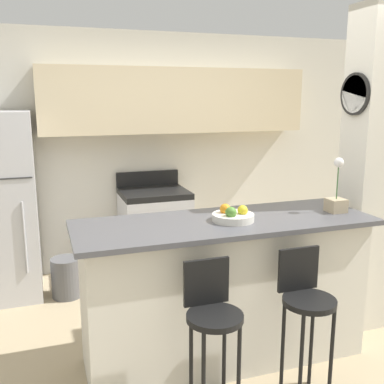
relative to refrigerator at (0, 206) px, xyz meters
name	(u,v)px	position (x,y,z in m)	size (l,w,h in m)	color
ground_plane	(224,356)	(1.57, -1.68, -0.87)	(14.00, 14.00, 0.00)	tan
wall_back	(162,131)	(1.66, 0.33, 0.64)	(5.60, 0.38, 2.55)	silver
pillar_right	(369,173)	(2.85, -1.56, 0.41)	(0.38, 0.32, 2.55)	silver
counter_bar	(225,290)	(1.57, -1.68, -0.35)	(2.09, 0.72, 1.04)	silver
refrigerator	(0,206)	(0.00, 0.00, 0.00)	(0.66, 0.73, 1.75)	silver
stove_range	(155,231)	(1.50, 0.06, -0.41)	(0.69, 0.62, 1.07)	silver
bar_stool_left	(212,319)	(1.26, -2.23, -0.25)	(0.33, 0.33, 0.95)	black
bar_stool_right	(306,303)	(1.88, -2.23, -0.25)	(0.33, 0.33, 0.95)	black
orchid_vase	(336,198)	(2.43, -1.73, 0.28)	(0.13, 0.13, 0.40)	tan
fruit_bowl	(233,216)	(1.61, -1.72, 0.20)	(0.29, 0.29, 0.11)	silver
trash_bin	(66,277)	(0.55, -0.25, -0.68)	(0.28, 0.28, 0.38)	#59595B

